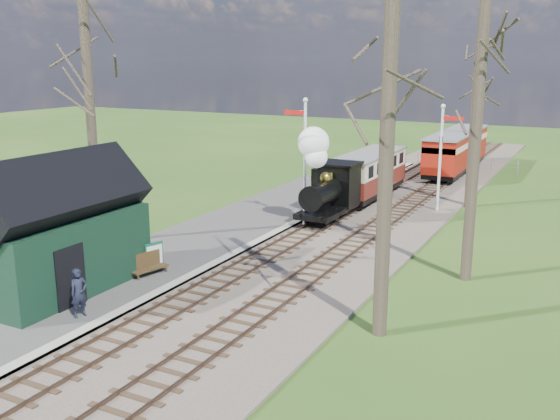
% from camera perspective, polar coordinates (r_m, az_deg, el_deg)
% --- Properties ---
extents(ground, '(140.00, 140.00, 0.00)m').
position_cam_1_polar(ground, '(17.71, -18.96, -13.84)').
color(ground, '#274D18').
rests_on(ground, ground).
extents(distant_hills, '(114.40, 48.00, 22.02)m').
position_cam_1_polar(distant_hills, '(79.41, 18.72, -4.83)').
color(distant_hills, '#385B23').
rests_on(distant_hills, ground).
extents(ballast_bed, '(8.00, 60.00, 0.10)m').
position_cam_1_polar(ballast_bed, '(35.10, 9.40, 0.44)').
color(ballast_bed, brown).
rests_on(ballast_bed, ground).
extents(track_near, '(1.60, 60.00, 0.15)m').
position_cam_1_polar(track_near, '(35.50, 7.41, 0.74)').
color(track_near, brown).
rests_on(track_near, ground).
extents(track_far, '(1.60, 60.00, 0.15)m').
position_cam_1_polar(track_far, '(34.72, 11.43, 0.29)').
color(track_far, brown).
rests_on(track_far, ground).
extents(platform, '(5.00, 44.00, 0.20)m').
position_cam_1_polar(platform, '(29.97, -4.25, -1.59)').
color(platform, '#474442').
rests_on(platform, ground).
extents(coping_strip, '(0.40, 44.00, 0.21)m').
position_cam_1_polar(coping_strip, '(28.86, -0.36, -2.14)').
color(coping_strip, '#B2AD9E').
rests_on(coping_strip, ground).
extents(station_shed, '(3.25, 6.30, 4.78)m').
position_cam_1_polar(station_shed, '(22.42, -19.68, -1.86)').
color(station_shed, black).
rests_on(station_shed, platform).
extents(semaphore_near, '(1.22, 0.24, 6.22)m').
position_cam_1_polar(semaphore_near, '(29.69, 2.18, 5.24)').
color(semaphore_near, silver).
rests_on(semaphore_near, ground).
extents(semaphore_far, '(1.22, 0.24, 5.72)m').
position_cam_1_polar(semaphore_far, '(33.70, 14.60, 5.35)').
color(semaphore_far, silver).
rests_on(semaphore_far, ground).
extents(bare_trees, '(15.51, 22.39, 12.00)m').
position_cam_1_polar(bare_trees, '(23.31, 0.65, 6.88)').
color(bare_trees, '#382D23').
rests_on(bare_trees, ground).
extents(fence_line, '(12.60, 0.08, 1.00)m').
position_cam_1_polar(fence_line, '(48.52, 13.52, 4.47)').
color(fence_line, slate).
rests_on(fence_line, ground).
extents(locomotive, '(1.89, 4.41, 4.73)m').
position_cam_1_polar(locomotive, '(30.66, 4.36, 2.73)').
color(locomotive, black).
rests_on(locomotive, ground).
extents(coach, '(2.21, 7.56, 2.32)m').
position_cam_1_polar(coach, '(36.33, 8.15, 3.41)').
color(coach, black).
rests_on(coach, ground).
extents(red_carriage_a, '(2.30, 5.70, 2.42)m').
position_cam_1_polar(red_carriage_a, '(43.53, 15.08, 4.84)').
color(red_carriage_a, black).
rests_on(red_carriage_a, ground).
extents(red_carriage_b, '(2.30, 5.70, 2.42)m').
position_cam_1_polar(red_carriage_b, '(48.87, 16.52, 5.66)').
color(red_carriage_b, black).
rests_on(red_carriage_b, ground).
extents(sign_board, '(0.32, 0.74, 1.10)m').
position_cam_1_polar(sign_board, '(23.84, -11.43, -4.22)').
color(sign_board, '#104A33').
rests_on(sign_board, platform).
extents(bench, '(0.77, 1.52, 0.84)m').
position_cam_1_polar(bench, '(23.57, -11.99, -4.87)').
color(bench, '#3E2C16').
rests_on(bench, platform).
extents(person, '(0.51, 0.64, 1.54)m').
position_cam_1_polar(person, '(20.24, -17.90, -7.23)').
color(person, black).
rests_on(person, platform).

